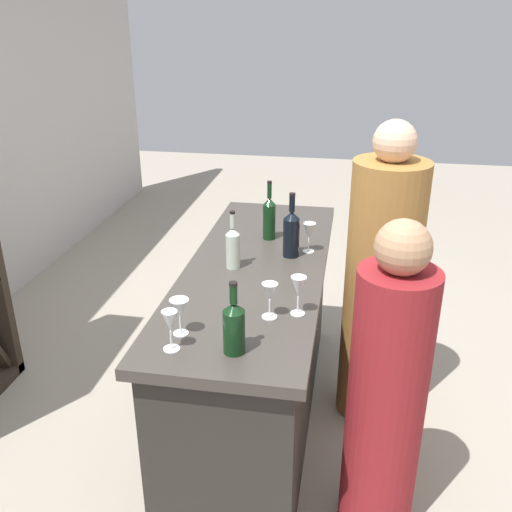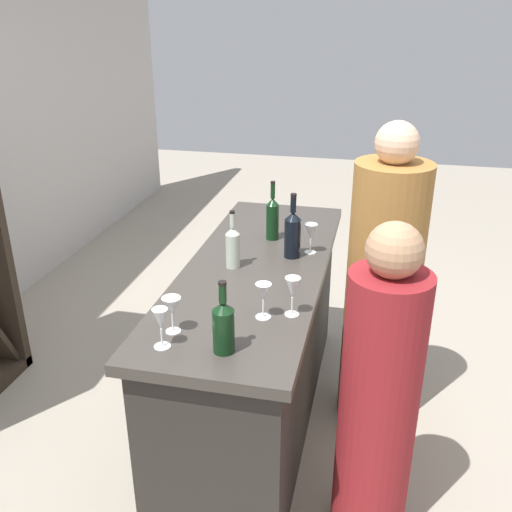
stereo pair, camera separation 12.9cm
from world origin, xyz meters
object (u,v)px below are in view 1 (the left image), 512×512
at_px(wine_glass_far_left, 179,309).
at_px(person_left_guest, 380,289).
at_px(wine_bottle_center_near_black, 291,233).
at_px(person_center_guest, 386,397).
at_px(wine_glass_far_center, 170,323).
at_px(wine_glass_near_right, 270,293).
at_px(wine_bottle_second_right_dark_green, 269,217).
at_px(wine_glass_near_center, 309,232).
at_px(wine_bottle_leftmost_dark_green, 234,326).
at_px(wine_bottle_second_left_clear_pale, 233,247).
at_px(wine_glass_near_left, 298,288).

distance_m(wine_glass_far_left, person_left_guest, 1.22).
xyz_separation_m(wine_bottle_center_near_black, person_center_guest, (-0.76, -0.48, -0.39)).
bearing_deg(wine_glass_far_center, wine_glass_near_right, -47.08).
height_order(wine_bottle_center_near_black, wine_glass_far_center, wine_bottle_center_near_black).
relative_size(wine_bottle_second_right_dark_green, person_center_guest, 0.23).
bearing_deg(wine_glass_far_left, wine_glass_near_center, -24.86).
distance_m(wine_bottle_leftmost_dark_green, wine_glass_far_left, 0.25).
height_order(wine_bottle_second_left_clear_pale, wine_glass_near_center, wine_bottle_second_left_clear_pale).
xyz_separation_m(wine_bottle_second_right_dark_green, wine_glass_far_left, (-1.06, 0.19, -0.01)).
bearing_deg(wine_glass_near_center, wine_bottle_second_right_dark_green, 57.31).
relative_size(wine_bottle_second_right_dark_green, wine_glass_near_center, 2.07).
bearing_deg(wine_bottle_second_right_dark_green, wine_bottle_center_near_black, -146.06).
xyz_separation_m(wine_bottle_second_left_clear_pale, wine_glass_near_center, (0.26, -0.35, 0.00)).
xyz_separation_m(wine_bottle_center_near_black, wine_bottle_second_right_dark_green, (0.22, 0.15, -0.00)).
relative_size(wine_glass_near_left, wine_glass_far_center, 1.06).
bearing_deg(wine_glass_near_center, wine_glass_far_left, 155.14).
xyz_separation_m(wine_glass_far_center, person_center_guest, (0.19, -0.82, -0.37)).
height_order(wine_bottle_second_left_clear_pale, wine_glass_far_left, wine_bottle_second_left_clear_pale).
bearing_deg(wine_bottle_second_right_dark_green, person_left_guest, -106.66).
distance_m(wine_bottle_center_near_black, wine_glass_near_right, 0.65).
height_order(wine_bottle_second_right_dark_green, person_left_guest, person_left_guest).
height_order(wine_bottle_leftmost_dark_green, wine_glass_far_center, wine_bottle_leftmost_dark_green).
relative_size(wine_bottle_leftmost_dark_green, wine_glass_near_right, 1.86).
xyz_separation_m(wine_glass_near_right, wine_glass_far_left, (-0.19, 0.32, 0.00)).
bearing_deg(person_left_guest, wine_bottle_second_right_dark_green, -11.68).
relative_size(wine_glass_near_left, person_center_guest, 0.12).
relative_size(wine_bottle_second_left_clear_pale, wine_bottle_center_near_black, 0.87).
height_order(wine_glass_far_center, person_center_guest, person_center_guest).
xyz_separation_m(wine_bottle_second_left_clear_pale, wine_bottle_center_near_black, (0.19, -0.26, 0.02)).
bearing_deg(wine_glass_far_left, wine_glass_near_left, -61.42).
bearing_deg(wine_bottle_second_left_clear_pale, person_left_guest, -73.02).
bearing_deg(person_left_guest, wine_glass_near_right, 59.69).
relative_size(wine_bottle_second_left_clear_pale, wine_glass_near_left, 1.71).
height_order(wine_bottle_second_left_clear_pale, wine_bottle_second_right_dark_green, wine_bottle_second_right_dark_green).
distance_m(wine_bottle_leftmost_dark_green, wine_glass_near_center, 1.01).
xyz_separation_m(wine_bottle_second_left_clear_pale, person_left_guest, (0.22, -0.73, -0.28)).
distance_m(wine_glass_near_right, person_center_guest, 0.63).
relative_size(wine_bottle_second_left_clear_pale, wine_glass_near_right, 1.89).
bearing_deg(wine_glass_near_right, wine_bottle_center_near_black, -1.06).
distance_m(wine_glass_near_right, wine_glass_far_left, 0.37).
bearing_deg(wine_glass_far_left, wine_glass_near_right, -59.69).
bearing_deg(wine_bottle_center_near_black, wine_glass_near_right, 178.94).
xyz_separation_m(wine_bottle_leftmost_dark_green, wine_glass_far_left, (0.09, 0.23, 0.00)).
distance_m(wine_bottle_center_near_black, person_left_guest, 0.56).
relative_size(wine_glass_near_left, wine_glass_near_center, 1.07).
height_order(wine_bottle_leftmost_dark_green, wine_glass_near_right, wine_bottle_leftmost_dark_green).
xyz_separation_m(wine_glass_far_left, person_left_guest, (0.87, -0.81, -0.28)).
bearing_deg(person_center_guest, wine_glass_near_right, -13.36).
xyz_separation_m(wine_bottle_second_right_dark_green, person_center_guest, (-0.97, -0.63, -0.38)).
height_order(person_left_guest, person_center_guest, person_left_guest).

